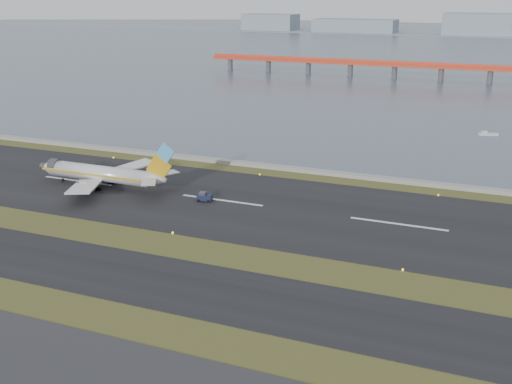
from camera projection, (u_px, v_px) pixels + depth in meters
The scene contains 10 objects.
ground at pixel (153, 248), 119.50m from camera, with size 1000.00×1000.00×0.00m, color #364719.
taxiway_strip at pixel (115, 272), 108.94m from camera, with size 1000.00×18.00×0.10m, color black.
runway_strip at pixel (222, 200), 145.86m from camera, with size 1000.00×45.00×0.10m, color black.
seawall at pixel (270, 166), 172.10m from camera, with size 1000.00×2.50×1.00m, color gray.
bay_water at pixel (449, 48), 523.91m from camera, with size 1400.00×800.00×1.30m, color #455062.
red_pier at pixel (442, 68), 329.73m from camera, with size 260.00×5.00×10.20m.
far_shoreline at pixel (482, 29), 657.73m from camera, with size 1400.00×80.00×60.50m.
airliner at pixel (104, 174), 154.36m from camera, with size 38.52×32.89×12.80m.
pushback_tug at pixel (204, 197), 145.10m from camera, with size 3.69×2.58×2.17m.
workboat_near at pixel (488, 134), 210.56m from camera, with size 6.59×3.70×1.53m.
Camera 1 is at (60.54, -94.71, 46.09)m, focal length 45.00 mm.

